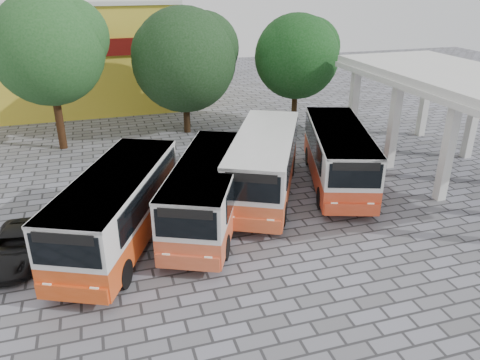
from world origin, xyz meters
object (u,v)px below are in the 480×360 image
object	(u,v)px
bus_centre_left	(209,189)
bus_centre_right	(264,162)
parked_car	(15,247)
bus_far_right	(338,153)
bus_far_left	(118,205)

from	to	relation	value
bus_centre_left	bus_centre_right	distance (m)	3.78
bus_centre_left	parked_car	bearing A→B (deg)	-151.12
bus_far_right	bus_centre_left	bearing A→B (deg)	-144.68
bus_far_left	bus_centre_left	world-z (taller)	bus_far_left
bus_far_left	bus_far_right	xyz separation A→B (m)	(11.02, 2.71, -0.02)
bus_far_left	bus_centre_right	size ratio (longest dim) A/B	0.97
bus_centre_left	bus_centre_right	size ratio (longest dim) A/B	0.94
bus_far_right	parked_car	distance (m)	15.21
bus_centre_right	parked_car	distance (m)	11.27
bus_far_right	parked_car	bearing A→B (deg)	-150.86
bus_far_right	parked_car	world-z (taller)	bus_far_right
bus_far_right	bus_far_left	bearing A→B (deg)	-147.47
bus_centre_right	parked_car	world-z (taller)	bus_centre_right
bus_centre_left	bus_centre_right	xyz separation A→B (m)	(3.21, 2.00, 0.11)
bus_far_left	bus_far_right	bearing A→B (deg)	38.36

